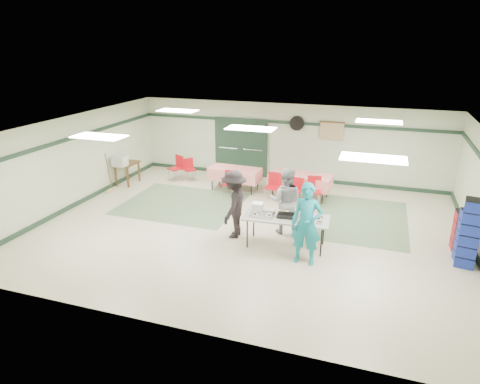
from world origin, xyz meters
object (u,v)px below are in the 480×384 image
(office_printer, at_px, (120,161))
(printer_table, at_px, (127,166))
(serving_table, at_px, (286,219))
(dining_table_b, at_px, (235,174))
(chair_b, at_px, (273,184))
(volunteer_dark, at_px, (234,204))
(broom, at_px, (109,172))
(volunteer_grey, at_px, (286,201))
(chair_a, at_px, (297,188))
(crate_stack_blue_a, at_px, (467,237))
(volunteer_teal, at_px, (307,224))
(crate_stack_red, at_px, (462,231))
(dining_table_a, at_px, (300,180))
(chair_d, at_px, (230,181))
(chair_c, at_px, (314,188))
(chair_loose_b, at_px, (177,165))
(crate_stack_blue_b, at_px, (470,233))
(chair_loose_a, at_px, (189,167))

(office_printer, bearing_deg, printer_table, 89.24)
(serving_table, distance_m, office_printer, 6.82)
(dining_table_b, xyz_separation_m, chair_b, (1.47, -0.56, -0.03))
(volunteer_dark, height_order, printer_table, volunteer_dark)
(broom, bearing_deg, printer_table, 87.71)
(volunteer_grey, distance_m, chair_a, 2.22)
(volunteer_grey, height_order, crate_stack_blue_a, volunteer_grey)
(volunteer_dark, bearing_deg, serving_table, 82.90)
(volunteer_dark, xyz_separation_m, office_printer, (-4.93, 2.46, 0.05))
(broom, bearing_deg, volunteer_teal, -18.55)
(crate_stack_red, bearing_deg, chair_b, 159.99)
(dining_table_a, distance_m, dining_table_b, 2.20)
(volunteer_dark, distance_m, chair_d, 3.07)
(crate_stack_red, bearing_deg, chair_c, 154.12)
(crate_stack_blue_a, bearing_deg, chair_b, 153.98)
(dining_table_b, xyz_separation_m, chair_c, (2.73, -0.56, -0.02))
(printer_table, distance_m, office_printer, 0.47)
(chair_d, bearing_deg, chair_loose_b, 157.04)
(chair_loose_b, bearing_deg, crate_stack_blue_a, 6.76)
(chair_d, bearing_deg, printer_table, 177.21)
(broom, bearing_deg, chair_b, 12.53)
(printer_table, bearing_deg, chair_d, -0.69)
(serving_table, bearing_deg, office_printer, 154.47)
(dining_table_b, distance_m, crate_stack_blue_b, 7.28)
(serving_table, relative_size, printer_table, 2.31)
(volunteer_grey, distance_m, chair_d, 3.19)
(chair_a, height_order, chair_b, chair_b)
(chair_c, relative_size, chair_loose_a, 1.12)
(serving_table, relative_size, chair_c, 2.30)
(chair_loose_b, height_order, crate_stack_blue_a, crate_stack_blue_a)
(broom, bearing_deg, crate_stack_red, -2.44)
(chair_loose_b, bearing_deg, chair_a, 16.58)
(broom, bearing_deg, chair_c, 10.66)
(volunteer_teal, bearing_deg, chair_c, 98.13)
(volunteer_grey, bearing_deg, serving_table, 100.59)
(dining_table_a, height_order, crate_stack_red, crate_stack_red)
(chair_loose_a, height_order, crate_stack_blue_a, crate_stack_blue_a)
(chair_b, xyz_separation_m, crate_stack_blue_a, (5.06, -2.47, 0.08))
(serving_table, relative_size, chair_loose_b, 2.24)
(dining_table_a, distance_m, broom, 6.23)
(chair_d, distance_m, crate_stack_blue_b, 7.02)
(volunteer_teal, height_order, chair_c, volunteer_teal)
(serving_table, distance_m, dining_table_b, 4.35)
(chair_d, bearing_deg, serving_table, -52.48)
(broom, bearing_deg, volunteer_dark, -18.25)
(chair_loose_a, distance_m, broom, 2.78)
(chair_d, bearing_deg, chair_loose_a, 149.37)
(chair_loose_a, bearing_deg, serving_table, -86.76)
(volunteer_teal, relative_size, volunteer_grey, 1.08)
(chair_loose_b, height_order, printer_table, chair_loose_b)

